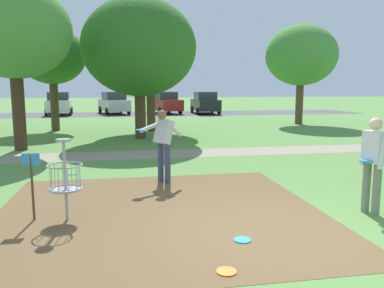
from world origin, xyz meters
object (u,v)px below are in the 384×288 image
at_px(tree_near_left, 13,30).
at_px(tree_mid_center, 52,56).
at_px(frisbee_scattered_a, 73,174).
at_px(player_waiting_left, 163,141).
at_px(frisbee_mid_grass, 242,240).
at_px(disc_golf_basket, 62,177).
at_px(parked_car_leftmost, 59,104).
at_px(tree_mid_left, 150,41).
at_px(parked_car_center_right, 165,103).
at_px(parked_car_rightmost, 205,103).
at_px(frisbee_far_right, 226,272).
at_px(tree_near_right, 301,56).
at_px(tree_far_left, 139,48).
at_px(parked_car_center_left, 114,103).
at_px(player_throwing, 373,160).

relative_size(tree_near_left, tree_mid_center, 1.12).
bearing_deg(frisbee_scattered_a, player_waiting_left, -28.89).
bearing_deg(frisbee_scattered_a, frisbee_mid_grass, -58.77).
xyz_separation_m(player_waiting_left, frisbee_mid_grass, (0.78, -3.72, -0.98)).
xyz_separation_m(disc_golf_basket, tree_mid_center, (-2.45, 14.28, 3.02)).
bearing_deg(parked_car_leftmost, tree_near_left, -85.31).
bearing_deg(tree_mid_left, parked_car_center_right, 80.99).
xyz_separation_m(frisbee_scattered_a, parked_car_rightmost, (8.13, 21.86, 0.91)).
distance_m(tree_mid_left, parked_car_center_right, 13.69).
bearing_deg(player_waiting_left, tree_mid_center, 110.20).
xyz_separation_m(frisbee_far_right, parked_car_leftmost, (-6.33, 28.41, 0.91)).
relative_size(tree_near_right, tree_far_left, 0.98).
distance_m(tree_far_left, parked_car_center_left, 16.39).
bearing_deg(parked_car_rightmost, parked_car_center_left, 171.73).
relative_size(parked_car_center_left, parked_car_rightmost, 1.08).
xyz_separation_m(frisbee_far_right, tree_near_right, (9.32, 17.66, 4.08)).
relative_size(tree_near_left, parked_car_rightmost, 1.39).
bearing_deg(tree_far_left, tree_mid_left, 76.66).
height_order(player_throwing, parked_car_rightmost, parked_car_rightmost).
bearing_deg(tree_mid_center, disc_golf_basket, -80.26).
bearing_deg(parked_car_leftmost, player_waiting_left, -75.76).
distance_m(tree_near_left, parked_car_rightmost, 20.64).
xyz_separation_m(disc_golf_basket, frisbee_mid_grass, (2.72, -1.37, -0.74)).
relative_size(frisbee_scattered_a, parked_car_leftmost, 0.05).
bearing_deg(parked_car_center_right, frisbee_mid_grass, -93.68).
bearing_deg(tree_far_left, tree_near_right, 26.60).
height_order(tree_far_left, parked_car_center_left, tree_far_left).
relative_size(frisbee_far_right, parked_car_center_right, 0.06).
relative_size(frisbee_mid_grass, frisbee_far_right, 1.03).
xyz_separation_m(disc_golf_basket, tree_near_right, (11.54, 15.38, 3.34)).
height_order(disc_golf_basket, frisbee_scattered_a, disc_golf_basket).
bearing_deg(frisbee_mid_grass, parked_car_center_left, 95.03).
relative_size(disc_golf_basket, parked_car_leftmost, 0.32).
bearing_deg(tree_mid_center, parked_car_rightmost, 47.27).
relative_size(player_throwing, parked_car_center_right, 0.38).
relative_size(player_waiting_left, frisbee_far_right, 6.85).
distance_m(frisbee_mid_grass, tree_near_right, 19.38).
distance_m(frisbee_far_right, tree_mid_center, 17.61).
height_order(frisbee_far_right, tree_near_left, tree_near_left).
relative_size(frisbee_scattered_a, parked_car_center_right, 0.05).
xyz_separation_m(frisbee_mid_grass, parked_car_rightmost, (5.13, 26.80, 0.91)).
height_order(tree_mid_center, parked_car_center_right, tree_mid_center).
height_order(player_waiting_left, parked_car_center_left, parked_car_center_left).
bearing_deg(tree_mid_left, parked_car_rightmost, 65.93).
bearing_deg(player_waiting_left, parked_car_center_left, 93.98).
relative_size(frisbee_mid_grass, tree_mid_left, 0.04).
height_order(disc_golf_basket, tree_far_left, tree_far_left).
bearing_deg(tree_far_left, parked_car_center_left, 95.36).
distance_m(frisbee_mid_grass, parked_car_rightmost, 27.30).
distance_m(parked_car_leftmost, parked_car_rightmost, 11.97).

